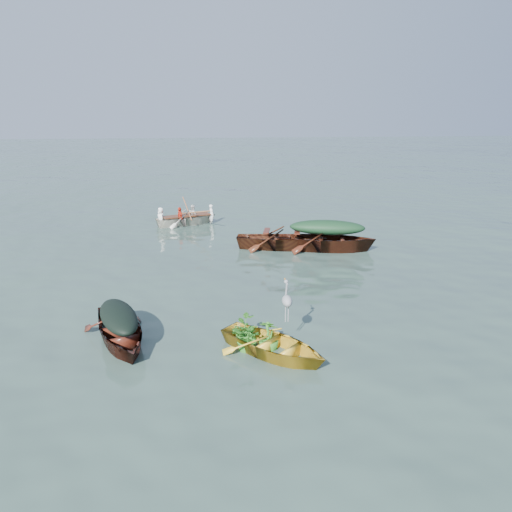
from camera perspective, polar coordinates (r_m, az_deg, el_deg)
The scene contains 13 objects.
ground at distance 14.27m, azimuth 2.30°, elevation -3.75°, with size 140.00×140.00×0.00m, color #374D44.
yellow_dinghy at distance 10.66m, azimuth 1.97°, elevation -11.21°, with size 1.35×3.11×0.84m, color gold.
dark_covered_boat at distance 11.59m, azimuth -15.20°, elevation -9.43°, with size 1.34×3.61×0.90m, color #512113.
green_tarp_boat at distance 18.18m, azimuth 8.03°, elevation 0.66°, with size 1.51×4.86×1.17m, color #4C1A11.
open_wooden_boat at distance 18.22m, azimuth 2.95°, elevation 0.84°, with size 1.42×4.56×1.08m, color #512814.
rowed_boat at distance 22.09m, azimuth -7.89°, elevation 3.55°, with size 1.13×3.76×0.87m, color white.
dark_tarp_cover at distance 11.32m, azimuth -15.45°, elevation -6.48°, with size 0.74×1.98×0.40m, color black.
green_tarp_cover at distance 17.97m, azimuth 8.14°, elevation 3.24°, with size 0.83×2.68×0.52m, color black.
thwart_benches at distance 18.07m, azimuth 2.97°, elevation 2.54°, with size 0.85×2.28×0.04m, color #451810, non-canonical shape.
heron at distance 10.72m, azimuth 3.56°, elevation -5.89°, with size 0.28×0.40×0.92m, color #96999E, non-canonical shape.
dinghy_weeds at distance 10.67m, azimuth -0.30°, elevation -6.90°, with size 0.70×0.90×0.60m, color #2D6019.
rowers at distance 21.92m, azimuth -7.98°, elevation 5.62°, with size 1.02×2.63×0.76m, color white.
oars at distance 21.99m, azimuth -7.94°, elevation 4.72°, with size 2.60×0.60×0.06m, color brown, non-canonical shape.
Camera 1 is at (-2.00, -13.21, 5.01)m, focal length 35.00 mm.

